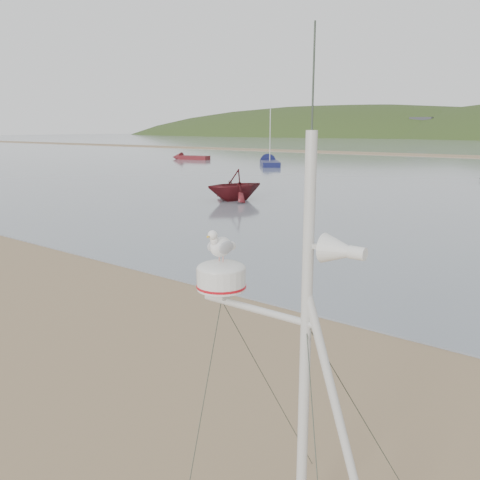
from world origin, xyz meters
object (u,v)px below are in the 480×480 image
Objects in this scene: boat_red at (235,171)px; sailboat_blue_near at (268,162)px; mast_rig at (295,435)px; dinghy_red_far at (186,157)px.

sailboat_blue_near is at bearing 143.26° from boat_red.
mast_rig is 0.66× the size of sailboat_blue_near.
boat_red is 0.45× the size of sailboat_blue_near.
mast_rig is 60.94m from dinghy_red_far.
mast_rig is at bearing -44.84° from dinghy_red_far.
dinghy_red_far is 0.74× the size of sailboat_blue_near.
boat_red reaches higher than dinghy_red_far.
mast_rig is at bearing -54.61° from sailboat_blue_near.
boat_red is at bearing 130.20° from mast_rig.
sailboat_blue_near is (-14.67, 24.04, -1.35)m from boat_red.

